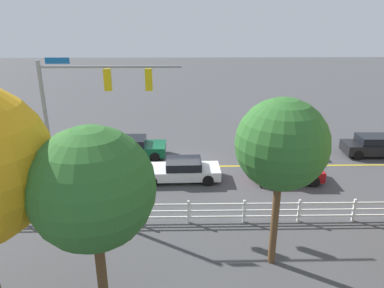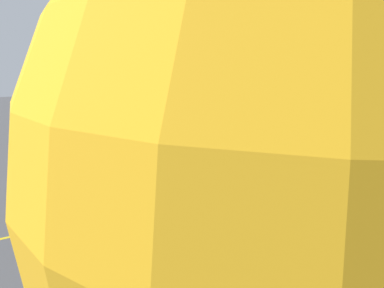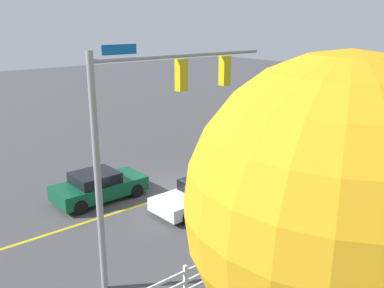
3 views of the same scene
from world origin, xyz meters
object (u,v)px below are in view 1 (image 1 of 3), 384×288
at_px(car_0, 288,170).
at_px(tree_0, 282,145).
at_px(car_1, 375,146).
at_px(tree_4, 93,189).
at_px(car_4, 283,145).
at_px(car_2, 134,147).
at_px(car_3, 181,170).

relative_size(car_0, tree_0, 0.60).
relative_size(car_1, tree_4, 0.68).
bearing_deg(car_0, car_4, -99.77).
xyz_separation_m(car_2, car_3, (-3.24, 3.69, -0.05)).
xyz_separation_m(car_4, tree_4, (9.44, 13.84, 3.85)).
bearing_deg(car_4, car_1, -0.71).
bearing_deg(car_3, car_4, -152.54).
bearing_deg(tree_0, car_4, -106.48).
relative_size(car_3, tree_4, 0.74).
xyz_separation_m(car_1, car_3, (13.35, 3.59, -0.08)).
distance_m(car_3, tree_0, 9.45).
height_order(car_1, car_4, car_4).
bearing_deg(car_1, car_0, -150.44).
height_order(car_2, tree_4, tree_4).
distance_m(car_1, car_3, 13.82).
relative_size(car_1, car_3, 0.91).
bearing_deg(car_0, tree_0, 71.13).
relative_size(car_2, tree_0, 0.64).
relative_size(car_0, tree_4, 0.62).
height_order(car_4, tree_0, tree_0).
xyz_separation_m(car_0, car_2, (9.53, -3.89, 0.01)).
bearing_deg(car_0, car_2, -21.45).
relative_size(car_0, car_1, 0.91).
distance_m(car_1, tree_0, 15.36).
height_order(car_3, tree_0, tree_0).
height_order(car_0, car_4, car_4).
distance_m(car_3, tree_4, 10.97).
bearing_deg(tree_4, car_0, -131.66).
distance_m(car_0, car_2, 10.29).
bearing_deg(car_3, tree_0, 114.57).
relative_size(car_0, car_4, 1.00).
relative_size(car_3, tree_0, 0.72).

